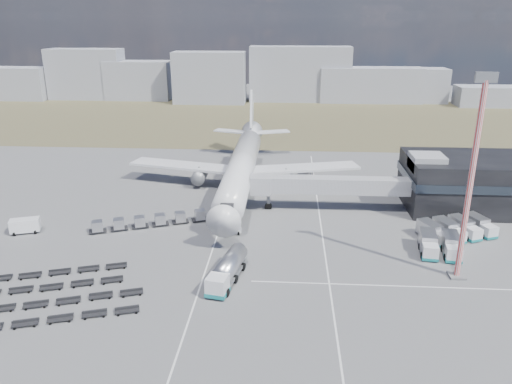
{
  "coord_description": "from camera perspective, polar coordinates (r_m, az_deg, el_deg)",
  "views": [
    {
      "loc": [
        9.79,
        -70.29,
        35.5
      ],
      "look_at": [
        3.9,
        18.72,
        4.0
      ],
      "focal_mm": 35.0,
      "sensor_mm": 36.0,
      "label": 1
    }
  ],
  "objects": [
    {
      "name": "floodlight_mast",
      "position": [
        73.11,
        23.33,
        1.12
      ],
      "size": [
        2.74,
        2.23,
        28.93
      ],
      "rotation": [
        0.0,
        0.0,
        -0.12
      ],
      "color": "red",
      "rests_on": "ground"
    },
    {
      "name": "terminal",
      "position": [
        106.02,
        24.6,
        1.06
      ],
      "size": [
        30.4,
        16.4,
        11.0
      ],
      "color": "black",
      "rests_on": "ground"
    },
    {
      "name": "catering_truck",
      "position": [
        111.08,
        5.64,
        1.52
      ],
      "size": [
        3.97,
        6.75,
        2.9
      ],
      "rotation": [
        0.0,
        0.0,
        -0.23
      ],
      "color": "silver",
      "rests_on": "ground"
    },
    {
      "name": "baggage_dollies",
      "position": [
        73.74,
        -24.1,
        -10.88
      ],
      "size": [
        29.25,
        21.56,
        0.72
      ],
      "rotation": [
        0.0,
        0.0,
        0.31
      ],
      "color": "black",
      "rests_on": "ground"
    },
    {
      "name": "ground",
      "position": [
        79.35,
        -3.73,
        -7.17
      ],
      "size": [
        420.0,
        420.0,
        0.0
      ],
      "primitive_type": "plane",
      "color": "#565659",
      "rests_on": "ground"
    },
    {
      "name": "skyline",
      "position": [
        225.43,
        -5.1,
        12.73
      ],
      "size": [
        318.82,
        23.14,
        24.07
      ],
      "color": "#91949E",
      "rests_on": "ground"
    },
    {
      "name": "grass_strip",
      "position": [
        184.01,
        0.67,
        8.33
      ],
      "size": [
        420.0,
        90.0,
        0.01
      ],
      "primitive_type": "cube",
      "color": "#49412B",
      "rests_on": "ground"
    },
    {
      "name": "fuel_tanker",
      "position": [
        71.15,
        -3.31,
        -8.87
      ],
      "size": [
        4.96,
        11.4,
        3.57
      ],
      "rotation": [
        0.0,
        0.0,
        -0.2
      ],
      "color": "silver",
      "rests_on": "ground"
    },
    {
      "name": "airliner",
      "position": [
        107.46,
        -1.6,
        3.12
      ],
      "size": [
        51.59,
        64.53,
        17.62
      ],
      "color": "silver",
      "rests_on": "ground"
    },
    {
      "name": "pushback_tug",
      "position": [
        86.19,
        -2.84,
        -4.38
      ],
      "size": [
        3.55,
        2.69,
        1.43
      ],
      "primitive_type": "cube",
      "rotation": [
        0.0,
        0.0,
        0.33
      ],
      "color": "silver",
      "rests_on": "ground"
    },
    {
      "name": "service_trucks_far",
      "position": [
        91.44,
        21.97,
        -3.93
      ],
      "size": [
        13.37,
        10.41,
        2.62
      ],
      "rotation": [
        0.0,
        0.0,
        0.38
      ],
      "color": "silver",
      "rests_on": "ground"
    },
    {
      "name": "lane_markings",
      "position": [
        81.43,
        3.41,
        -6.43
      ],
      "size": [
        47.12,
        110.0,
        0.01
      ],
      "color": "silver",
      "rests_on": "ground"
    },
    {
      "name": "service_trucks_near",
      "position": [
        84.0,
        20.27,
        -5.69
      ],
      "size": [
        6.77,
        7.76,
        2.83
      ],
      "rotation": [
        0.0,
        0.0,
        -0.14
      ],
      "color": "silver",
      "rests_on": "ground"
    },
    {
      "name": "uld_row",
      "position": [
        90.96,
        -10.89,
        -3.12
      ],
      "size": [
        23.52,
        10.39,
        1.9
      ],
      "rotation": [
        0.0,
        0.0,
        0.36
      ],
      "color": "black",
      "rests_on": "ground"
    },
    {
      "name": "utility_van",
      "position": [
        95.16,
        -24.88,
        -3.54
      ],
      "size": [
        5.27,
        3.66,
        2.53
      ],
      "primitive_type": "cube",
      "rotation": [
        0.0,
        0.0,
        0.34
      ],
      "color": "silver",
      "rests_on": "ground"
    },
    {
      "name": "jet_bridge",
      "position": [
        95.88,
        7.24,
        0.77
      ],
      "size": [
        30.3,
        3.8,
        7.05
      ],
      "color": "#939399",
      "rests_on": "ground"
    }
  ]
}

